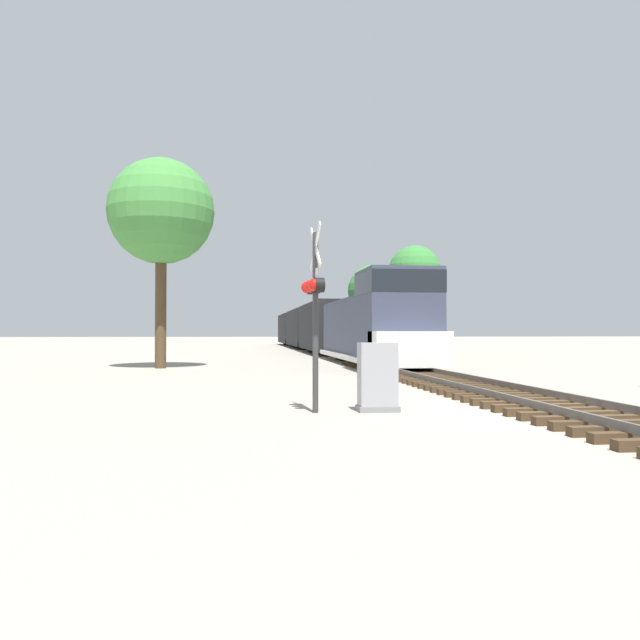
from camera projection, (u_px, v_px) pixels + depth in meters
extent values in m
plane|color=gray|center=(560.00, 413.00, 12.68)|extent=(400.00, 400.00, 0.00)
cube|color=#42301E|center=(622.00, 425.00, 10.60)|extent=(2.60, 0.22, 0.16)
cube|color=#42301E|center=(602.00, 420.00, 11.20)|extent=(2.60, 0.22, 0.16)
cube|color=#42301E|center=(584.00, 415.00, 11.79)|extent=(2.60, 0.22, 0.16)
cube|color=#42301E|center=(567.00, 411.00, 12.39)|extent=(2.60, 0.22, 0.16)
cube|color=#42301E|center=(552.00, 408.00, 12.98)|extent=(2.60, 0.22, 0.16)
cube|color=#42301E|center=(539.00, 404.00, 13.58)|extent=(2.60, 0.22, 0.16)
cube|color=#42301E|center=(526.00, 401.00, 14.17)|extent=(2.60, 0.22, 0.16)
cube|color=#42301E|center=(515.00, 398.00, 14.77)|extent=(2.60, 0.22, 0.16)
cube|color=#42301E|center=(504.00, 396.00, 15.36)|extent=(2.60, 0.22, 0.16)
cube|color=#42301E|center=(494.00, 394.00, 15.96)|extent=(2.60, 0.22, 0.16)
cube|color=#42301E|center=(485.00, 391.00, 16.55)|extent=(2.60, 0.22, 0.16)
cube|color=#42301E|center=(476.00, 389.00, 17.15)|extent=(2.60, 0.22, 0.16)
cube|color=#42301E|center=(469.00, 387.00, 17.74)|extent=(2.60, 0.22, 0.16)
cube|color=#42301E|center=(461.00, 386.00, 18.34)|extent=(2.60, 0.22, 0.16)
cube|color=#42301E|center=(454.00, 384.00, 18.93)|extent=(2.60, 0.22, 0.16)
cube|color=#42301E|center=(448.00, 382.00, 19.53)|extent=(2.60, 0.22, 0.16)
cube|color=#42301E|center=(442.00, 381.00, 20.12)|extent=(2.60, 0.22, 0.16)
cube|color=#42301E|center=(436.00, 379.00, 20.72)|extent=(2.60, 0.22, 0.16)
cube|color=#42301E|center=(430.00, 378.00, 21.31)|extent=(2.60, 0.22, 0.16)
cube|color=#42301E|center=(425.00, 377.00, 21.91)|extent=(2.60, 0.22, 0.16)
cube|color=#42301E|center=(420.00, 376.00, 22.50)|extent=(2.60, 0.22, 0.16)
cube|color=#42301E|center=(416.00, 374.00, 23.10)|extent=(2.60, 0.22, 0.16)
cube|color=#42301E|center=(411.00, 373.00, 23.69)|extent=(2.60, 0.22, 0.16)
cube|color=#42301E|center=(407.00, 372.00, 24.29)|extent=(2.60, 0.22, 0.16)
cube|color=#42301E|center=(403.00, 371.00, 24.88)|extent=(2.60, 0.22, 0.16)
cube|color=#42301E|center=(399.00, 370.00, 25.48)|extent=(2.60, 0.22, 0.16)
cube|color=#42301E|center=(396.00, 370.00, 26.07)|extent=(2.60, 0.22, 0.16)
cube|color=#42301E|center=(392.00, 369.00, 26.67)|extent=(2.60, 0.22, 0.16)
cube|color=#42301E|center=(389.00, 368.00, 27.26)|extent=(2.60, 0.22, 0.16)
cube|color=#42301E|center=(386.00, 367.00, 27.86)|extent=(2.60, 0.22, 0.16)
cube|color=#42301E|center=(383.00, 366.00, 28.45)|extent=(2.60, 0.22, 0.16)
cube|color=#42301E|center=(380.00, 366.00, 29.05)|extent=(2.60, 0.22, 0.16)
cube|color=#42301E|center=(377.00, 365.00, 29.64)|extent=(2.60, 0.22, 0.16)
cube|color=#42301E|center=(374.00, 364.00, 30.24)|extent=(2.60, 0.22, 0.16)
cube|color=#42301E|center=(372.00, 364.00, 30.83)|extent=(2.60, 0.22, 0.16)
cube|color=#42301E|center=(369.00, 363.00, 31.43)|extent=(2.60, 0.22, 0.16)
cube|color=#42301E|center=(367.00, 363.00, 32.02)|extent=(2.60, 0.22, 0.16)
cube|color=#56514C|center=(526.00, 402.00, 12.59)|extent=(0.07, 160.00, 0.15)
cube|color=#56514C|center=(592.00, 401.00, 12.78)|extent=(0.07, 160.00, 0.15)
cube|color=#33384C|center=(361.00, 329.00, 33.71)|extent=(2.51, 11.50, 3.06)
cube|color=#33384C|center=(398.00, 317.00, 25.74)|extent=(2.95, 3.61, 3.92)
cube|color=black|center=(398.00, 284.00, 25.77)|extent=(2.98, 3.65, 0.86)
cube|color=white|center=(410.00, 349.00, 23.93)|extent=(2.95, 1.64, 1.37)
cube|color=white|center=(370.00, 356.00, 31.25)|extent=(3.01, 16.09, 0.24)
cube|color=black|center=(396.00, 360.00, 25.95)|extent=(1.58, 2.20, 1.00)
cube|color=black|center=(351.00, 352.00, 36.54)|extent=(1.58, 2.20, 1.00)
cube|color=black|center=(325.00, 326.00, 47.63)|extent=(2.80, 13.82, 3.54)
cube|color=black|center=(334.00, 349.00, 43.15)|extent=(1.58, 2.20, 0.90)
cube|color=black|center=(318.00, 346.00, 52.06)|extent=(1.58, 2.20, 0.90)
cube|color=black|center=(305.00, 328.00, 62.70)|extent=(2.80, 13.82, 3.54)
cube|color=black|center=(310.00, 345.00, 58.22)|extent=(1.58, 2.20, 0.90)
cube|color=black|center=(301.00, 343.00, 67.13)|extent=(1.58, 2.20, 0.90)
cube|color=black|center=(292.00, 329.00, 77.77)|extent=(2.80, 13.82, 3.54)
cube|color=black|center=(296.00, 342.00, 73.28)|extent=(1.58, 2.20, 0.90)
cube|color=black|center=(290.00, 341.00, 82.19)|extent=(1.58, 2.20, 0.90)
cylinder|color=#333333|center=(315.00, 322.00, 12.81)|extent=(0.12, 0.12, 3.71)
cube|color=white|center=(315.00, 247.00, 12.84)|extent=(0.12, 0.92, 0.93)
cube|color=white|center=(315.00, 247.00, 12.84)|extent=(0.12, 0.92, 0.93)
cube|color=black|center=(315.00, 286.00, 12.83)|extent=(0.15, 0.86, 0.06)
cylinder|color=black|center=(312.00, 287.00, 13.17)|extent=(0.21, 0.32, 0.30)
sphere|color=red|center=(307.00, 287.00, 13.15)|extent=(0.26, 0.26, 0.26)
cylinder|color=black|center=(315.00, 286.00, 12.83)|extent=(0.21, 0.32, 0.30)
sphere|color=red|center=(311.00, 286.00, 12.81)|extent=(0.26, 0.26, 0.26)
cylinder|color=black|center=(319.00, 285.00, 12.49)|extent=(0.21, 0.32, 0.30)
sphere|color=red|center=(314.00, 285.00, 12.47)|extent=(0.26, 0.26, 0.26)
cube|color=white|center=(315.00, 274.00, 12.83)|extent=(0.06, 0.32, 0.20)
cube|color=slate|center=(378.00, 409.00, 12.99)|extent=(0.85, 0.54, 0.12)
cube|color=#939399|center=(377.00, 374.00, 13.00)|extent=(0.77, 0.50, 1.31)
cylinder|color=#473521|center=(161.00, 305.00, 28.49)|extent=(0.51, 0.51, 5.74)
sphere|color=#3D7F38|center=(161.00, 211.00, 28.57)|extent=(4.84, 4.84, 4.84)
cylinder|color=brown|center=(415.00, 320.00, 50.99)|extent=(0.55, 0.55, 5.29)
sphere|color=#337533|center=(415.00, 272.00, 51.06)|extent=(4.33, 4.33, 4.33)
cylinder|color=#473521|center=(374.00, 328.00, 60.04)|extent=(0.52, 0.52, 4.10)
sphere|color=#337533|center=(374.00, 291.00, 60.11)|extent=(5.12, 5.12, 5.12)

